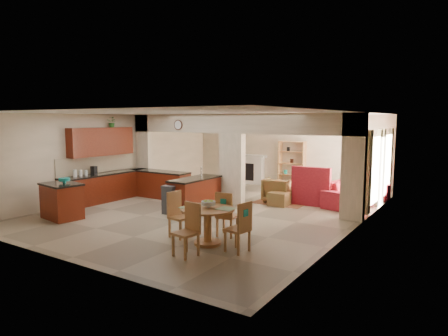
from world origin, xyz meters
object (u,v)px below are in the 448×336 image
Objects in this scene: sofa at (357,192)px; armchair at (277,190)px; dining_table at (208,220)px; kitchen_island at (62,201)px.

armchair is (-2.25, -0.97, -0.00)m from sofa.
dining_table is 1.35× the size of armchair.
sofa is at bearing -165.06° from armchair.
kitchen_island reaches higher than dining_table.
dining_table reaches higher than armchair.
kitchen_island is 6.40m from armchair.
armchair is at bearing 124.91° from sofa.
armchair is (3.89, 5.08, -0.09)m from kitchen_island.
kitchen_island is 8.62m from sofa.
kitchen_island is 1.05× the size of dining_table.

